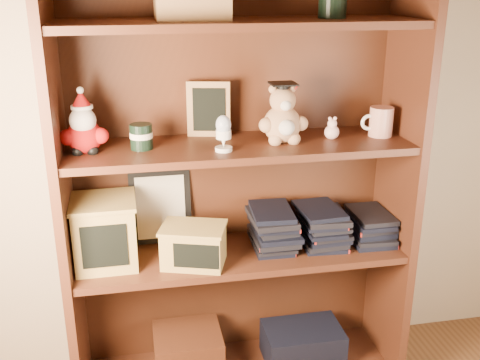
{
  "coord_description": "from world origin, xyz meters",
  "views": [
    {
      "loc": [
        -0.2,
        -0.47,
        1.47
      ],
      "look_at": [
        0.15,
        1.3,
        0.82
      ],
      "focal_mm": 42.0,
      "sensor_mm": 36.0,
      "label": 1
    }
  ],
  "objects_px": {
    "bookcase": "(237,186)",
    "grad_teddy_bear": "(283,119)",
    "treats_box": "(105,231)",
    "teacher_mug": "(380,122)"
  },
  "relations": [
    {
      "from": "grad_teddy_bear",
      "to": "treats_box",
      "type": "distance_m",
      "value": 0.71
    },
    {
      "from": "treats_box",
      "to": "teacher_mug",
      "type": "bearing_deg",
      "value": 0.06
    },
    {
      "from": "teacher_mug",
      "to": "grad_teddy_bear",
      "type": "bearing_deg",
      "value": -179.0
    },
    {
      "from": "grad_teddy_bear",
      "to": "bookcase",
      "type": "bearing_deg",
      "value": 158.83
    },
    {
      "from": "bookcase",
      "to": "treats_box",
      "type": "relative_size",
      "value": 6.9
    },
    {
      "from": "treats_box",
      "to": "bookcase",
      "type": "bearing_deg",
      "value": 6.4
    },
    {
      "from": "bookcase",
      "to": "treats_box",
      "type": "xyz_separation_m",
      "value": [
        -0.46,
        -0.05,
        -0.11
      ]
    },
    {
      "from": "grad_teddy_bear",
      "to": "treats_box",
      "type": "height_order",
      "value": "grad_teddy_bear"
    },
    {
      "from": "bookcase",
      "to": "grad_teddy_bear",
      "type": "height_order",
      "value": "bookcase"
    },
    {
      "from": "bookcase",
      "to": "grad_teddy_bear",
      "type": "relative_size",
      "value": 7.81
    }
  ]
}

